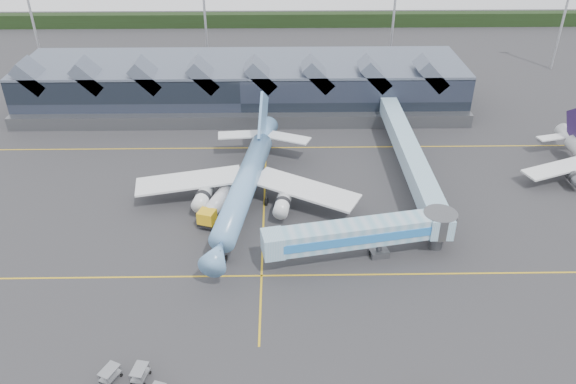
{
  "coord_description": "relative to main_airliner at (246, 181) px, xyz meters",
  "views": [
    {
      "loc": [
        2.44,
        -63.54,
        46.56
      ],
      "look_at": [
        3.59,
        4.29,
        5.0
      ],
      "focal_mm": 35.0,
      "sensor_mm": 36.0,
      "label": 1
    }
  ],
  "objects": [
    {
      "name": "fuel_truck",
      "position": [
        -4.28,
        -3.32,
        -2.05
      ],
      "size": [
        4.9,
        9.2,
        3.1
      ],
      "rotation": [
        0.0,
        0.0,
        -0.32
      ],
      "color": "black",
      "rests_on": "ground"
    },
    {
      "name": "terminal",
      "position": [
        -2.47,
        37.8,
        1.09
      ],
      "size": [
        90.0,
        22.25,
        12.52
      ],
      "color": "black",
      "rests_on": "ground"
    },
    {
      "name": "tree_line_far",
      "position": [
        2.59,
        100.45,
        -1.79
      ],
      "size": [
        260.0,
        4.0,
        4.0
      ],
      "primitive_type": "cube",
      "color": "black",
      "rests_on": "ground"
    },
    {
      "name": "taxi_stripes",
      "position": [
        2.59,
        0.45,
        -3.78
      ],
      "size": [
        120.0,
        60.0,
        0.01
      ],
      "color": "gold",
      "rests_on": "ground"
    },
    {
      "name": "jet_bridge",
      "position": [
        17.06,
        -13.76,
        0.13
      ],
      "size": [
        26.02,
        8.48,
        5.73
      ],
      "rotation": [
        0.0,
        0.0,
        0.19
      ],
      "color": "#73A8C1",
      "rests_on": "ground"
    },
    {
      "name": "light_masts",
      "position": [
        23.59,
        53.25,
        8.7
      ],
      "size": [
        132.4,
        42.56,
        22.45
      ],
      "color": "#9A9CA2",
      "rests_on": "ground"
    },
    {
      "name": "ground",
      "position": [
        2.59,
        -9.55,
        -3.79
      ],
      "size": [
        260.0,
        260.0,
        0.0
      ],
      "primitive_type": "plane",
      "color": "#2C2C2E",
      "rests_on": "ground"
    },
    {
      "name": "main_airliner",
      "position": [
        0.0,
        0.0,
        0.0
      ],
      "size": [
        34.49,
        40.06,
        12.89
      ],
      "rotation": [
        0.0,
        0.0,
        -0.16
      ],
      "color": "#5F9AC2",
      "rests_on": "ground"
    }
  ]
}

